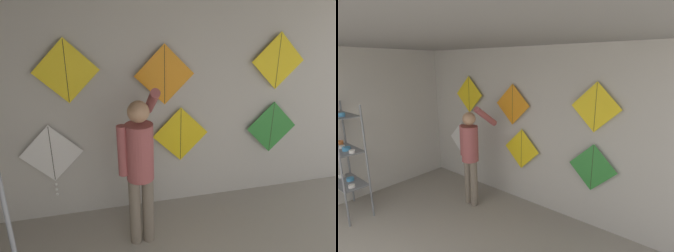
{
  "view_description": "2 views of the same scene",
  "coord_description": "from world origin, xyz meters",
  "views": [
    {
      "loc": [
        -1.0,
        0.1,
        2.66
      ],
      "look_at": [
        -0.14,
        3.61,
        1.24
      ],
      "focal_mm": 35.0,
      "sensor_mm": 36.0,
      "label": 1
    },
    {
      "loc": [
        2.7,
        0.17,
        2.5
      ],
      "look_at": [
        -0.08,
        3.61,
        1.46
      ],
      "focal_mm": 28.0,
      "sensor_mm": 36.0,
      "label": 2
    }
  ],
  "objects": [
    {
      "name": "kite_0",
      "position": [
        -1.52,
        3.85,
        0.89
      ],
      "size": [
        0.74,
        0.04,
        0.95
      ],
      "color": "white"
    },
    {
      "name": "kite_3",
      "position": [
        -1.25,
        3.85,
        1.9
      ],
      "size": [
        0.74,
        0.01,
        0.74
      ],
      "color": "yellow"
    },
    {
      "name": "back_panel",
      "position": [
        0.0,
        3.94,
        1.4
      ],
      "size": [
        5.6,
        0.06,
        2.8
      ],
      "primitive_type": "cube",
      "color": "#BCB7AD",
      "rests_on": "ground"
    },
    {
      "name": "kite_5",
      "position": [
        1.37,
        3.85,
        1.9
      ],
      "size": [
        0.74,
        0.01,
        0.74
      ],
      "color": "yellow"
    },
    {
      "name": "kite_1",
      "position": [
        0.08,
        3.85,
        1.01
      ],
      "size": [
        0.74,
        0.01,
        0.74
      ],
      "color": "yellow"
    },
    {
      "name": "kite_2",
      "position": [
        1.39,
        3.85,
        0.99
      ],
      "size": [
        0.74,
        0.01,
        0.74
      ],
      "color": "#338C38"
    },
    {
      "name": "kite_4",
      "position": [
        -0.13,
        3.85,
        1.8
      ],
      "size": [
        0.74,
        0.01,
        0.74
      ],
      "color": "orange"
    },
    {
      "name": "shopkeeper",
      "position": [
        -0.55,
        3.2,
        1.03
      ],
      "size": [
        0.46,
        0.63,
        1.82
      ],
      "rotation": [
        0.0,
        0.0,
        -0.0
      ],
      "color": "#726656",
      "rests_on": "ground"
    }
  ]
}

